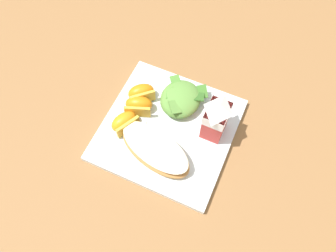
{
  "coord_description": "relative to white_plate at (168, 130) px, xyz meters",
  "views": [
    {
      "loc": [
        0.29,
        0.13,
        0.66
      ],
      "look_at": [
        0.0,
        0.0,
        0.03
      ],
      "focal_mm": 34.93,
      "sensor_mm": 36.0,
      "label": 1
    }
  ],
  "objects": [
    {
      "name": "milk_carton",
      "position": [
        -0.04,
        0.09,
        0.07
      ],
      "size": [
        0.06,
        0.04,
        0.11
      ],
      "color": "#B7332D",
      "rests_on": "white_plate"
    },
    {
      "name": "green_salad_pile",
      "position": [
        -0.07,
        0.0,
        0.03
      ],
      "size": [
        0.11,
        0.1,
        0.04
      ],
      "color": "#5B8E3D",
      "rests_on": "white_plate"
    },
    {
      "name": "orange_wedge_rear",
      "position": [
        0.03,
        -0.09,
        0.03
      ],
      "size": [
        0.07,
        0.06,
        0.04
      ],
      "color": "orange",
      "rests_on": "white_plate"
    },
    {
      "name": "orange_wedge_middle",
      "position": [
        -0.02,
        -0.08,
        0.03
      ],
      "size": [
        0.06,
        0.07,
        0.04
      ],
      "color": "orange",
      "rests_on": "white_plate"
    },
    {
      "name": "ground",
      "position": [
        0.0,
        0.0,
        -0.01
      ],
      "size": [
        3.0,
        3.0,
        0.0
      ],
      "primitive_type": "plane",
      "color": "olive"
    },
    {
      "name": "orange_wedge_front",
      "position": [
        -0.05,
        -0.09,
        0.03
      ],
      "size": [
        0.07,
        0.07,
        0.04
      ],
      "color": "orange",
      "rests_on": "white_plate"
    },
    {
      "name": "cheesy_pizza_bread",
      "position": [
        0.06,
        -0.0,
        0.03
      ],
      "size": [
        0.12,
        0.18,
        0.04
      ],
      "color": "#B77F42",
      "rests_on": "white_plate"
    },
    {
      "name": "white_plate",
      "position": [
        0.0,
        0.0,
        0.0
      ],
      "size": [
        0.28,
        0.28,
        0.02
      ],
      "primitive_type": "cube",
      "color": "silver",
      "rests_on": "ground"
    }
  ]
}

